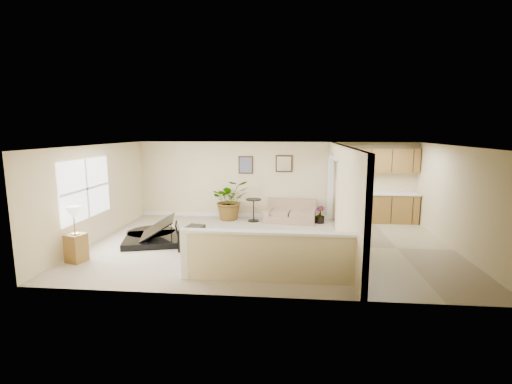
# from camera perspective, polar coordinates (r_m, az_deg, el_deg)

# --- Properties ---
(floor) EXTENTS (9.00, 9.00, 0.00)m
(floor) POSITION_cam_1_polar(r_m,az_deg,el_deg) (9.50, 2.00, -8.10)
(floor) COLOR #B8A78F
(floor) RESTS_ON ground
(back_wall) EXTENTS (9.00, 0.04, 2.50)m
(back_wall) POSITION_cam_1_polar(r_m,az_deg,el_deg) (12.16, 2.89, 1.82)
(back_wall) COLOR beige
(back_wall) RESTS_ON floor
(front_wall) EXTENTS (9.00, 0.04, 2.50)m
(front_wall) POSITION_cam_1_polar(r_m,az_deg,el_deg) (6.27, 0.39, -5.46)
(front_wall) COLOR beige
(front_wall) RESTS_ON floor
(left_wall) EXTENTS (0.04, 6.00, 2.50)m
(left_wall) POSITION_cam_1_polar(r_m,az_deg,el_deg) (10.47, -23.36, -0.19)
(left_wall) COLOR beige
(left_wall) RESTS_ON floor
(right_wall) EXTENTS (0.04, 6.00, 2.50)m
(right_wall) POSITION_cam_1_polar(r_m,az_deg,el_deg) (10.00, 28.73, -1.01)
(right_wall) COLOR beige
(right_wall) RESTS_ON floor
(ceiling) EXTENTS (9.00, 6.00, 0.04)m
(ceiling) POSITION_cam_1_polar(r_m,az_deg,el_deg) (9.06, 2.09, 7.15)
(ceiling) COLOR silver
(ceiling) RESTS_ON back_wall
(kitchen_vinyl) EXTENTS (2.70, 6.00, 0.01)m
(kitchen_vinyl) POSITION_cam_1_polar(r_m,az_deg,el_deg) (9.83, 20.84, -8.09)
(kitchen_vinyl) COLOR tan
(kitchen_vinyl) RESTS_ON floor
(interior_partition) EXTENTS (0.18, 5.99, 2.50)m
(interior_partition) POSITION_cam_1_polar(r_m,az_deg,el_deg) (9.52, 13.01, -0.74)
(interior_partition) COLOR beige
(interior_partition) RESTS_ON floor
(pony_half_wall) EXTENTS (3.42, 0.22, 1.00)m
(pony_half_wall) POSITION_cam_1_polar(r_m,az_deg,el_deg) (7.15, 1.50, -9.70)
(pony_half_wall) COLOR beige
(pony_half_wall) RESTS_ON floor
(left_window) EXTENTS (0.05, 2.15, 1.45)m
(left_window) POSITION_cam_1_polar(r_m,az_deg,el_deg) (10.01, -24.72, 0.46)
(left_window) COLOR white
(left_window) RESTS_ON left_wall
(wall_art_left) EXTENTS (0.48, 0.04, 0.58)m
(wall_art_left) POSITION_cam_1_polar(r_m,az_deg,el_deg) (12.15, -1.58, 4.19)
(wall_art_left) COLOR #382114
(wall_art_left) RESTS_ON back_wall
(wall_mirror) EXTENTS (0.55, 0.04, 0.55)m
(wall_mirror) POSITION_cam_1_polar(r_m,az_deg,el_deg) (12.06, 4.34, 4.37)
(wall_mirror) COLOR #382114
(wall_mirror) RESTS_ON back_wall
(kitchen_cabinets) EXTENTS (2.36, 0.65, 2.33)m
(kitchen_cabinets) POSITION_cam_1_polar(r_m,az_deg,el_deg) (12.23, 17.92, -0.39)
(kitchen_cabinets) COLOR olive
(kitchen_cabinets) RESTS_ON floor
(piano) EXTENTS (2.04, 2.04, 1.43)m
(piano) POSITION_cam_1_polar(r_m,az_deg,el_deg) (10.01, -15.29, -3.97)
(piano) COLOR black
(piano) RESTS_ON floor
(piano_bench) EXTENTS (0.52, 0.84, 0.52)m
(piano_bench) POSITION_cam_1_polar(r_m,az_deg,el_deg) (9.28, -9.78, -6.98)
(piano_bench) COLOR black
(piano_bench) RESTS_ON floor
(loveseat) EXTENTS (1.70, 1.12, 0.90)m
(loveseat) POSITION_cam_1_polar(r_m,az_deg,el_deg) (11.84, 5.27, -2.88)
(loveseat) COLOR tan
(loveseat) RESTS_ON floor
(accent_table) EXTENTS (0.50, 0.50, 0.72)m
(accent_table) POSITION_cam_1_polar(r_m,az_deg,el_deg) (11.76, -0.38, -2.33)
(accent_table) COLOR black
(accent_table) RESTS_ON floor
(palm_plant) EXTENTS (1.46, 1.36, 1.30)m
(palm_plant) POSITION_cam_1_polar(r_m,az_deg,el_deg) (12.01, -4.01, -1.24)
(palm_plant) COLOR black
(palm_plant) RESTS_ON floor
(small_plant) EXTENTS (0.39, 0.39, 0.54)m
(small_plant) POSITION_cam_1_polar(r_m,az_deg,el_deg) (11.76, 9.80, -3.63)
(small_plant) COLOR black
(small_plant) RESTS_ON floor
(lamp_stand) EXTENTS (0.45, 0.45, 1.24)m
(lamp_stand) POSITION_cam_1_polar(r_m,az_deg,el_deg) (9.08, -26.03, -6.46)
(lamp_stand) COLOR olive
(lamp_stand) RESTS_ON floor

